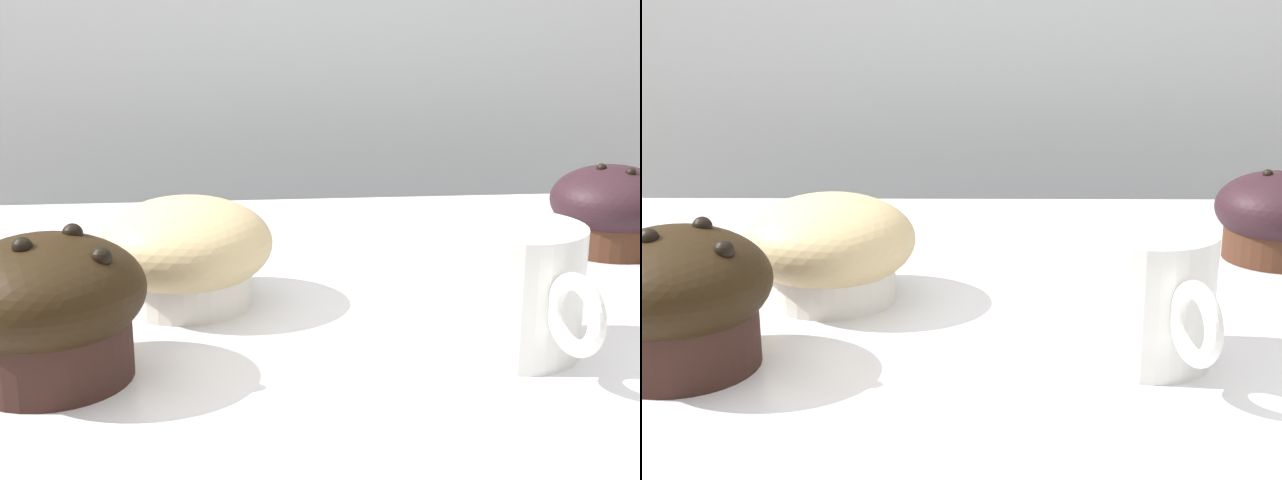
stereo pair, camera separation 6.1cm
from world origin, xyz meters
TOP-DOWN VIEW (x-y plane):
  - wall_back at (0.00, 0.60)m, footprint 3.20×0.10m
  - muffin_front_center at (0.20, 0.11)m, footprint 0.10×0.10m
  - muffin_back_left at (-0.15, 0.01)m, footprint 0.12×0.12m
  - muffin_back_right at (-0.22, -0.10)m, footprint 0.11×0.11m
  - coffee_cup at (0.05, -0.09)m, footprint 0.08×0.12m

SIDE VIEW (x-z plane):
  - wall_back at x=0.00m, z-range 0.00..1.80m
  - muffin_front_center at x=0.20m, z-range 0.93..1.00m
  - muffin_back_left at x=-0.15m, z-range 0.93..1.01m
  - coffee_cup at x=0.05m, z-range 0.93..1.01m
  - muffin_back_right at x=-0.22m, z-range 0.93..1.02m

